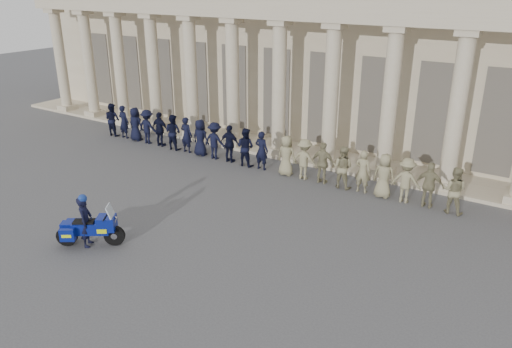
# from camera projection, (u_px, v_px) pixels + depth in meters

# --- Properties ---
(ground) EXTENTS (90.00, 90.00, 0.00)m
(ground) POSITION_uv_depth(u_px,v_px,m) (192.00, 228.00, 17.09)
(ground) COLOR #47474A
(ground) RESTS_ON ground
(building) EXTENTS (40.00, 12.50, 9.00)m
(building) POSITION_uv_depth(u_px,v_px,m) (363.00, 46.00, 26.94)
(building) COLOR #BBAB8C
(building) RESTS_ON ground
(officer_rank) EXTENTS (18.54, 0.67, 1.76)m
(officer_rank) POSITION_uv_depth(u_px,v_px,m) (251.00, 148.00, 22.31)
(officer_rank) COLOR black
(officer_rank) RESTS_ON ground
(motorcycle) EXTENTS (1.88, 1.50, 1.39)m
(motorcycle) POSITION_uv_depth(u_px,v_px,m) (90.00, 228.00, 15.79)
(motorcycle) COLOR black
(motorcycle) RESTS_ON ground
(rider) EXTENTS (0.68, 0.73, 1.78)m
(rider) POSITION_uv_depth(u_px,v_px,m) (85.00, 220.00, 15.68)
(rider) COLOR black
(rider) RESTS_ON ground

